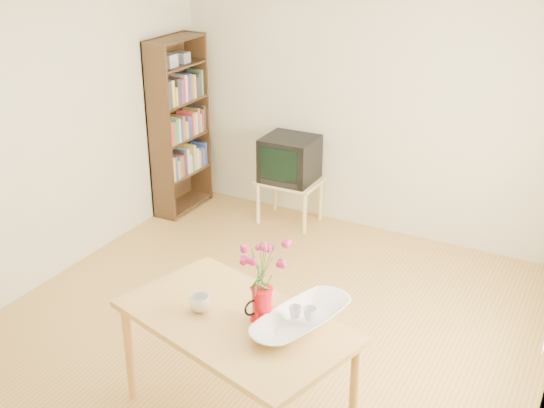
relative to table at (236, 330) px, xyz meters
The scene contains 11 objects.
room 1.04m from the table, 111.20° to the left, with size 4.50×4.50×4.50m.
table is the anchor object (origin of this frame).
tv_stand 2.94m from the table, 110.59° to the left, with size 0.60×0.45×0.46m.
bookshelf 3.33m from the table, 130.83° to the left, with size 0.28×0.70×1.80m.
pitcher 0.24m from the table, 25.98° to the left, with size 0.14×0.21×0.21m.
flowers 0.48m from the table, 25.41° to the left, with size 0.24×0.24×0.34m, color #BB2C61, non-canonical shape.
mug 0.27m from the table, behind, with size 0.13×0.13×0.10m, color white.
bowl 0.49m from the table, 19.84° to the left, with size 0.47×0.47×0.44m, color white.
teacup_a 0.44m from the table, 22.05° to the left, with size 0.07×0.07×0.06m, color white.
teacup_b 0.51m from the table, 20.31° to the left, with size 0.07×0.07×0.07m, color white.
television 2.94m from the table, 110.49° to the left, with size 0.51×0.48×0.44m.
Camera 1 is at (2.12, -3.65, 3.01)m, focal length 45.00 mm.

